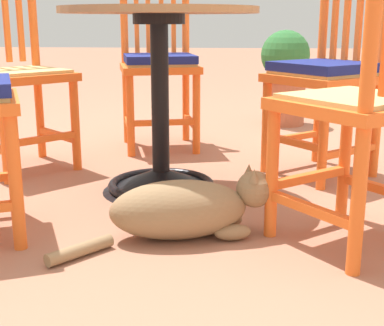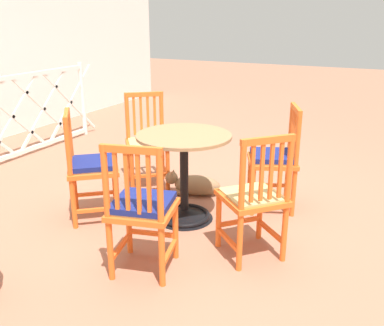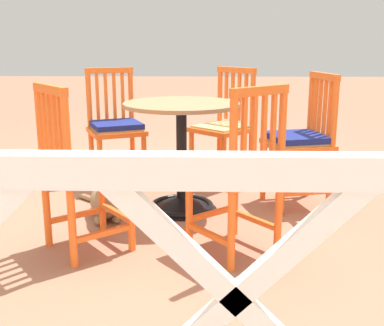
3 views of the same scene
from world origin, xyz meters
TOP-DOWN VIEW (x-y plane):
  - ground_plane at (0.00, 0.00)m, footprint 24.00×24.00m
  - cafe_table at (0.00, 0.19)m, footprint 0.76×0.76m
  - orange_chair_tucked_in at (0.54, -0.41)m, footprint 0.53×0.53m
  - orange_chair_at_corner at (0.51, 0.86)m, footprint 0.56×0.56m
  - orange_chair_by_planter at (-0.32, 0.88)m, footprint 0.56×0.56m
  - orange_chair_facing_out at (-0.81, 0.07)m, footprint 0.49×0.49m
  - orange_chair_near_fence at (-0.31, -0.51)m, footprint 0.57×0.57m
  - tabby_cat at (0.49, 0.35)m, footprint 0.42×0.67m

SIDE VIEW (x-z plane):
  - ground_plane at x=0.00m, z-range 0.00..0.00m
  - tabby_cat at x=0.49m, z-range -0.02..0.21m
  - cafe_table at x=0.00m, z-range -0.08..0.65m
  - orange_chair_at_corner at x=0.51m, z-range -0.02..0.89m
  - orange_chair_near_fence at x=-0.31m, z-range -0.02..0.89m
  - orange_chair_tucked_in at x=0.54m, z-range -0.01..0.90m
  - orange_chair_by_planter at x=-0.32m, z-range -0.01..0.90m
  - orange_chair_facing_out at x=-0.81m, z-range -0.01..0.90m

